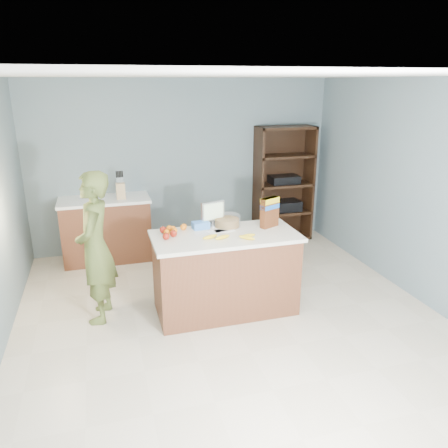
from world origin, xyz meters
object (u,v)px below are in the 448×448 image
object	(u,v)px
shelving_unit	(282,186)
cereal_box	(270,210)
tv	(213,212)
counter_peninsula	(225,276)
person	(95,248)

from	to	relation	value
shelving_unit	cereal_box	bearing A→B (deg)	-117.39
cereal_box	tv	bearing A→B (deg)	160.23
counter_peninsula	tv	bearing A→B (deg)	99.17
counter_peninsula	person	distance (m)	1.41
counter_peninsula	tv	distance (m)	0.72
shelving_unit	person	bearing A→B (deg)	-147.69
counter_peninsula	cereal_box	size ratio (longest dim) A/B	4.65
shelving_unit	person	world-z (taller)	shelving_unit
counter_peninsula	cereal_box	world-z (taller)	cereal_box
counter_peninsula	shelving_unit	distance (m)	2.61
person	tv	size ratio (longest dim) A/B	5.72
counter_peninsula	tv	world-z (taller)	tv
shelving_unit	tv	bearing A→B (deg)	-132.78
person	tv	distance (m)	1.32
counter_peninsula	person	xyz separation A→B (m)	(-1.34, 0.22, 0.39)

